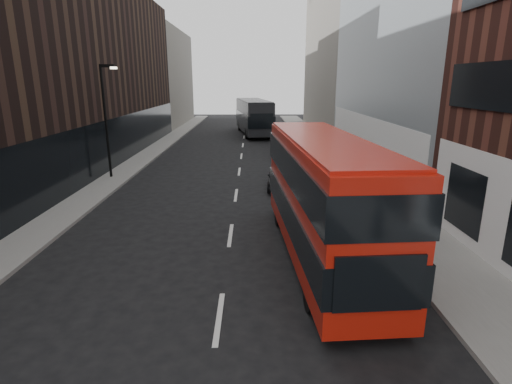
{
  "coord_description": "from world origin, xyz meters",
  "views": [
    {
      "loc": [
        0.9,
        -7.46,
        6.17
      ],
      "look_at": [
        1.04,
        5.69,
        2.5
      ],
      "focal_mm": 28.0,
      "sensor_mm": 36.0,
      "label": 1
    }
  ],
  "objects_px": {
    "car_a": "(281,177)",
    "car_b": "(291,166)",
    "red_bus": "(323,193)",
    "street_lamp": "(106,114)",
    "car_c": "(285,147)",
    "grey_bus": "(253,116)"
  },
  "relations": [
    {
      "from": "grey_bus",
      "to": "car_b",
      "type": "distance_m",
      "value": 22.64
    },
    {
      "from": "grey_bus",
      "to": "car_b",
      "type": "height_order",
      "value": "grey_bus"
    },
    {
      "from": "street_lamp",
      "to": "red_bus",
      "type": "relative_size",
      "value": 0.64
    },
    {
      "from": "red_bus",
      "to": "car_a",
      "type": "relative_size",
      "value": 2.78
    },
    {
      "from": "car_b",
      "to": "car_c",
      "type": "bearing_deg",
      "value": 94.17
    },
    {
      "from": "street_lamp",
      "to": "car_c",
      "type": "height_order",
      "value": "street_lamp"
    },
    {
      "from": "red_bus",
      "to": "street_lamp",
      "type": "bearing_deg",
      "value": 129.9
    },
    {
      "from": "red_bus",
      "to": "grey_bus",
      "type": "xyz_separation_m",
      "value": [
        -2.27,
        34.66,
        -0.25
      ]
    },
    {
      "from": "car_b",
      "to": "car_c",
      "type": "distance_m",
      "value": 8.34
    },
    {
      "from": "car_c",
      "to": "street_lamp",
      "type": "bearing_deg",
      "value": -144.3
    },
    {
      "from": "car_b",
      "to": "car_c",
      "type": "relative_size",
      "value": 0.91
    },
    {
      "from": "car_a",
      "to": "car_b",
      "type": "relative_size",
      "value": 0.82
    },
    {
      "from": "car_a",
      "to": "car_b",
      "type": "distance_m",
      "value": 2.52
    },
    {
      "from": "car_a",
      "to": "car_b",
      "type": "xyz_separation_m",
      "value": [
        0.82,
        2.38,
        0.12
      ]
    },
    {
      "from": "street_lamp",
      "to": "grey_bus",
      "type": "height_order",
      "value": "street_lamp"
    },
    {
      "from": "red_bus",
      "to": "car_b",
      "type": "bearing_deg",
      "value": 85.9
    },
    {
      "from": "car_c",
      "to": "red_bus",
      "type": "bearing_deg",
      "value": -90.2
    },
    {
      "from": "red_bus",
      "to": "car_c",
      "type": "xyz_separation_m",
      "value": [
        0.34,
        20.52,
        -1.65
      ]
    },
    {
      "from": "red_bus",
      "to": "car_c",
      "type": "height_order",
      "value": "red_bus"
    },
    {
      "from": "grey_bus",
      "to": "car_c",
      "type": "relative_size",
      "value": 2.42
    },
    {
      "from": "car_b",
      "to": "car_c",
      "type": "xyz_separation_m",
      "value": [
        0.25,
        8.33,
        -0.02
      ]
    },
    {
      "from": "street_lamp",
      "to": "grey_bus",
      "type": "distance_m",
      "value": 24.41
    }
  ]
}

